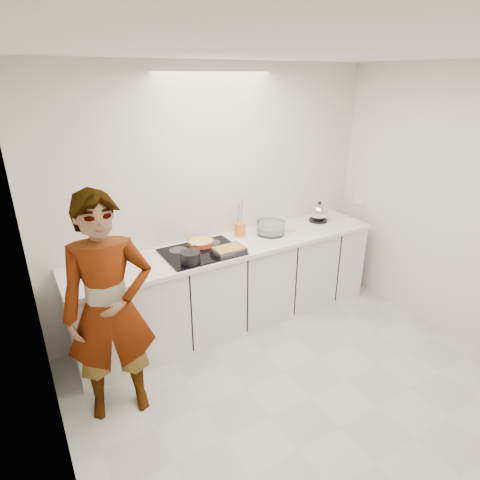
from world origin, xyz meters
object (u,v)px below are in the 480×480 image
mixing_bowl (271,228)px  cook (110,310)px  saucepan (190,257)px  kettle (319,213)px  tart_dish (201,242)px  baking_dish (229,250)px  utensil_crock (240,229)px  hob (202,252)px

mixing_bowl → cook: size_ratio=0.17×
saucepan → mixing_bowl: 1.05m
saucepan → kettle: size_ratio=0.84×
mixing_bowl → cook: cook is taller
tart_dish → cook: (-1.06, -0.70, -0.05)m
kettle → baking_dish: bearing=-168.2°
mixing_bowl → cook: bearing=-161.7°
kettle → utensil_crock: (-1.00, 0.07, -0.03)m
saucepan → kettle: (1.73, 0.28, 0.04)m
utensil_crock → baking_dish: bearing=-133.3°
tart_dish → mixing_bowl: bearing=-6.4°
mixing_bowl → kettle: (0.70, 0.05, 0.04)m
kettle → cook: size_ratio=0.15×
saucepan → kettle: bearing=9.2°
kettle → mixing_bowl: bearing=-176.2°
hob → saucepan: size_ratio=3.21×
cook → baking_dish: bearing=28.4°
baking_dish → utensil_crock: size_ratio=2.02×
saucepan → hob: bearing=41.7°
baking_dish → mixing_bowl: bearing=20.1°
tart_dish → kettle: bearing=-1.6°
hob → saucepan: (-0.19, -0.17, 0.06)m
utensil_crock → cook: 1.70m
saucepan → utensil_crock: (0.72, 0.35, 0.01)m
tart_dish → hob: bearing=-113.0°
saucepan → utensil_crock: saucepan is taller
baking_dish → cook: (-1.20, -0.38, -0.06)m
kettle → cook: (-2.54, -0.66, -0.12)m
kettle → utensil_crock: bearing=175.8°
cook → hob: bearing=39.7°
saucepan → baking_dish: (0.39, -0.00, -0.02)m
baking_dish → utensil_crock: 0.49m
tart_dish → utensil_crock: bearing=4.1°
hob → baking_dish: bearing=-40.3°
saucepan → cook: bearing=-155.1°
hob → tart_dish: size_ratio=2.36×
hob → tart_dish: (0.06, 0.15, 0.03)m
hob → baking_dish: size_ratio=2.47×
utensil_crock → cook: (-1.53, -0.73, -0.09)m
baking_dish → mixing_bowl: (0.64, 0.23, 0.02)m
saucepan → cook: size_ratio=0.13×
tart_dish → kettle: (1.48, -0.04, 0.06)m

